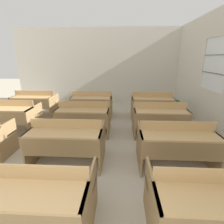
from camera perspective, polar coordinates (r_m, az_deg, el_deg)
The scene contains 12 objects.
wall_back at distance 7.34m, azimuth -5.03°, elevation 14.64°, with size 6.58×0.06×2.92m.
bench_front_center at distance 2.15m, azimuth -24.92°, elevation -23.87°, with size 1.23×0.82×0.82m.
bench_front_right at distance 2.18m, azimuth 30.23°, elevation -24.10°, with size 1.23×0.82×0.82m.
bench_second_center at distance 3.17m, azimuth -14.37°, elevation -8.72°, with size 1.23×0.82×0.82m.
bench_second_right at distance 3.16m, azimuth 20.12°, elevation -9.31°, with size 1.23×0.82×0.82m.
bench_third_left at distance 5.03m, azimuth -30.23°, elevation -0.75°, with size 1.23×0.82×0.82m.
bench_third_center at distance 4.29m, azimuth -9.12°, elevation -1.35°, with size 1.23×0.82×0.82m.
bench_third_right at distance 4.31m, azimuth 15.23°, elevation -1.67°, with size 1.23×0.82×0.82m.
bench_back_left at distance 6.06m, azimuth -23.83°, elevation 2.93°, with size 1.23×0.82×0.82m.
bench_back_center at distance 5.50m, azimuth -6.53°, elevation 2.97°, with size 1.23×0.82×0.82m.
bench_back_right at distance 5.48m, azimuth 12.88°, elevation 2.57°, with size 1.23×0.82×0.82m.
wastepaper_bin at distance 6.57m, azimuth 20.07°, elevation 2.00°, with size 0.26×0.26×0.36m.
Camera 1 is at (1.03, 0.02, 1.81)m, focal length 28.00 mm.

